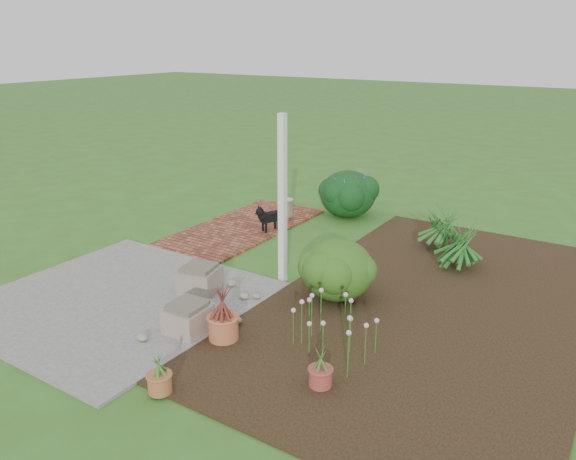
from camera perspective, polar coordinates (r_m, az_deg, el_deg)
The scene contains 18 objects.
ground at distance 8.61m, azimuth -2.58°, elevation -4.90°, with size 80.00×80.00×0.00m, color #39601E.
concrete_patio at distance 8.23m, azimuth -16.98°, elevation -6.78°, with size 3.50×3.50×0.04m, color #60605D.
brick_path at distance 10.86m, azimuth -4.53°, elevation 0.31°, with size 1.60×3.50×0.04m, color #5D2C1D.
garden_bed at distance 7.99m, azimuth 14.49°, elevation -7.38°, with size 4.00×7.00×0.03m, color black.
veranda_post at distance 8.10m, azimuth -0.56°, elevation 2.98°, with size 0.10×0.10×2.50m, color white.
stone_trough_near at distance 7.15m, azimuth -10.03°, elevation -8.72°, with size 0.47×0.47×0.31m, color gray.
stone_trough_mid at distance 7.09m, azimuth -10.18°, elevation -8.94°, with size 0.47×0.47×0.31m, color gray.
stone_trough_far at distance 8.12m, azimuth -8.94°, elevation -5.04°, with size 0.51×0.51×0.34m, color #786A59.
black_dog at distance 10.46m, azimuth -2.02°, elevation 1.40°, with size 0.32×0.53×0.48m.
cream_ceramic_urn at distance 11.37m, azimuth -0.20°, elevation 2.26°, with size 0.26×0.26×0.35m, color beige.
evergreen_shrub at distance 7.81m, azimuth 5.08°, elevation -3.86°, with size 1.01×1.01×0.86m, color #1A420F.
agapanthus_clump_back at distance 9.17m, azimuth 17.03°, elevation -0.93°, with size 1.02×1.02×0.92m, color #113611, non-canonical shape.
agapanthus_clump_front at distance 9.96m, azimuth 15.42°, elevation 0.76°, with size 1.03×1.03×0.91m, color #1F3F13, non-canonical shape.
pink_flower_patch at distance 6.52m, azimuth 4.55°, elevation -9.65°, with size 1.04×1.04×0.66m, color #113D0F, non-canonical shape.
terracotta_pot_bronze at distance 6.89m, azimuth -6.58°, elevation -9.80°, with size 0.36×0.36×0.29m, color #B35E3C.
terracotta_pot_small_left at distance 6.05m, azimuth 3.32°, elevation -14.66°, with size 0.24×0.24×0.20m, color #963C32.
terracotta_pot_small_right at distance 6.09m, azimuth -12.91°, elevation -14.90°, with size 0.25×0.25×0.21m, color #9E5B35.
purple_flowering_bush at distance 11.54m, azimuth 6.10°, elevation 3.78°, with size 1.13×1.13×0.96m, color black.
Camera 1 is at (4.61, -6.39, 3.47)m, focal length 35.00 mm.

